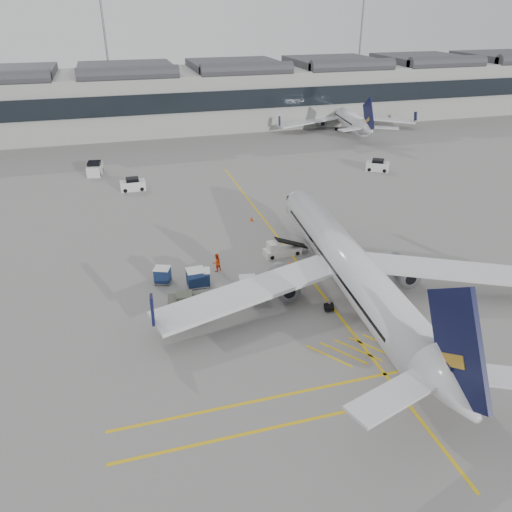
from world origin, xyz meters
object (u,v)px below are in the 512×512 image
object	(u,v)px
belt_loader	(281,250)
ramp_agent_a	(289,271)
ramp_agent_b	(217,263)
baggage_cart_a	(202,277)
pushback_tug	(185,303)
airliner_main	(351,268)

from	to	relation	value
belt_loader	ramp_agent_a	bearing A→B (deg)	-104.54
belt_loader	ramp_agent_b	bearing A→B (deg)	-171.83
baggage_cart_a	pushback_tug	distance (m)	4.16
belt_loader	ramp_agent_a	world-z (taller)	belt_loader
baggage_cart_a	pushback_tug	xyz separation A→B (m)	(-2.15, -3.56, -0.17)
ramp_agent_b	pushback_tug	size ratio (longest dim) A/B	0.61
belt_loader	pushback_tug	world-z (taller)	belt_loader
belt_loader	airliner_main	bearing A→B (deg)	-77.12
airliner_main	ramp_agent_b	world-z (taller)	airliner_main
pushback_tug	belt_loader	bearing A→B (deg)	42.57
ramp_agent_a	airliner_main	bearing A→B (deg)	-90.49
ramp_agent_a	pushback_tug	xyz separation A→B (m)	(-10.27, -2.59, -0.16)
airliner_main	pushback_tug	xyz separation A→B (m)	(-14.12, 2.02, -2.26)
baggage_cart_a	ramp_agent_b	xyz separation A→B (m)	(1.86, 2.38, 0.05)
ramp_agent_a	baggage_cart_a	bearing A→B (deg)	132.79
ramp_agent_b	airliner_main	bearing A→B (deg)	113.95
airliner_main	ramp_agent_a	size ratio (longest dim) A/B	22.14
baggage_cart_a	ramp_agent_b	bearing A→B (deg)	61.35
belt_loader	pushback_tug	bearing A→B (deg)	-150.38
belt_loader	ramp_agent_a	distance (m)	5.03
belt_loader	pushback_tug	size ratio (longest dim) A/B	1.56
ramp_agent_a	pushback_tug	size ratio (longest dim) A/B	0.57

